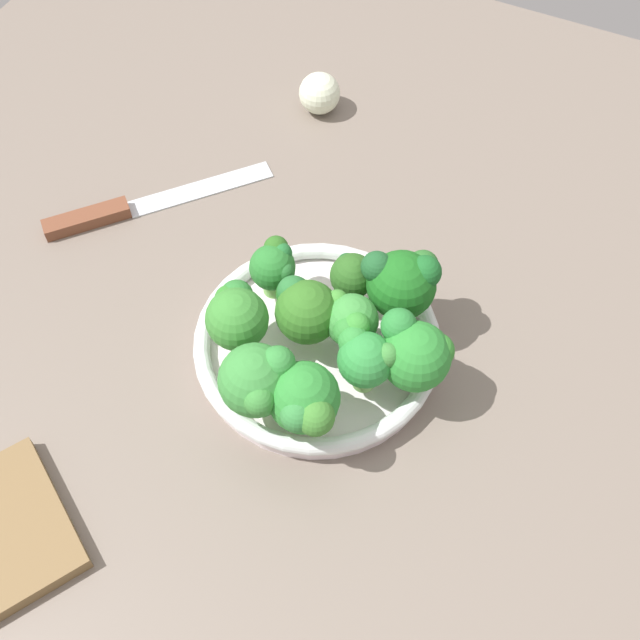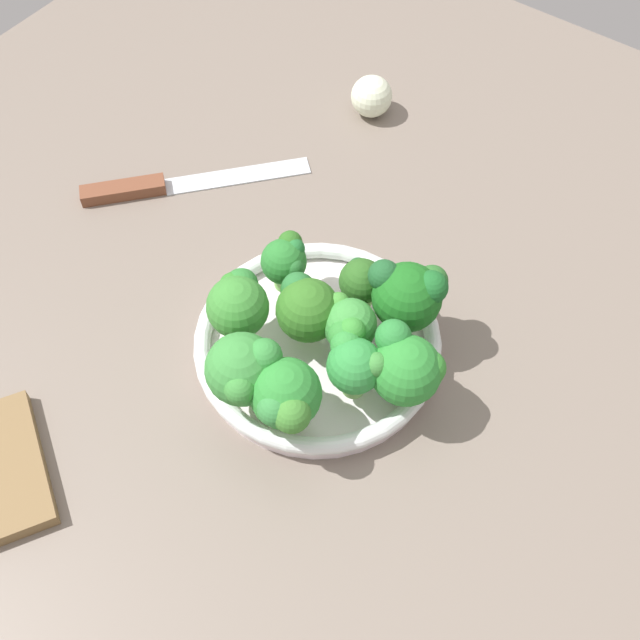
% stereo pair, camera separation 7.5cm
% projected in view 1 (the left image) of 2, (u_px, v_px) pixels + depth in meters
% --- Properties ---
extents(ground_plane, '(1.30, 1.30, 0.03)m').
position_uv_depth(ground_plane, '(313.00, 367.00, 0.80)').
color(ground_plane, slate).
extents(bowl, '(0.24, 0.24, 0.03)m').
position_uv_depth(bowl, '(320.00, 345.00, 0.79)').
color(bowl, white).
rests_on(bowl, ground_plane).
extents(broccoli_floret_0, '(0.06, 0.06, 0.07)m').
position_uv_depth(broccoli_floret_0, '(351.00, 322.00, 0.73)').
color(broccoli_floret_0, '#79B653').
rests_on(broccoli_floret_0, bowl).
extents(broccoli_floret_1, '(0.05, 0.06, 0.07)m').
position_uv_depth(broccoli_floret_1, '(365.00, 358.00, 0.71)').
color(broccoli_floret_1, '#7EB35C').
rests_on(broccoli_floret_1, bowl).
extents(broccoli_floret_2, '(0.05, 0.05, 0.05)m').
position_uv_depth(broccoli_floret_2, '(351.00, 276.00, 0.78)').
color(broccoli_floret_2, '#9CCE6A').
rests_on(broccoli_floret_2, bowl).
extents(broccoli_floret_3, '(0.07, 0.06, 0.07)m').
position_uv_depth(broccoli_floret_3, '(237.00, 316.00, 0.74)').
color(broccoli_floret_3, '#78C04F').
rests_on(broccoli_floret_3, bowl).
extents(broccoli_floret_4, '(0.05, 0.05, 0.06)m').
position_uv_depth(broccoli_floret_4, '(274.00, 266.00, 0.78)').
color(broccoli_floret_4, '#82CB5C').
rests_on(broccoli_floret_4, bowl).
extents(broccoli_floret_5, '(0.06, 0.07, 0.07)m').
position_uv_depth(broccoli_floret_5, '(304.00, 308.00, 0.75)').
color(broccoli_floret_5, '#85C25B').
rests_on(broccoli_floret_5, bowl).
extents(broccoli_floret_6, '(0.08, 0.07, 0.08)m').
position_uv_depth(broccoli_floret_6, '(403.00, 282.00, 0.76)').
color(broccoli_floret_6, '#84C85D').
rests_on(broccoli_floret_6, bowl).
extents(broccoli_floret_7, '(0.07, 0.07, 0.08)m').
position_uv_depth(broccoli_floret_7, '(303.00, 401.00, 0.68)').
color(broccoli_floret_7, '#88B054').
rests_on(broccoli_floret_7, bowl).
extents(broccoli_floret_8, '(0.07, 0.07, 0.07)m').
position_uv_depth(broccoli_floret_8, '(416.00, 353.00, 0.72)').
color(broccoli_floret_8, '#9FD16F').
rests_on(broccoli_floret_8, bowl).
extents(broccoli_floret_9, '(0.07, 0.07, 0.08)m').
position_uv_depth(broccoli_floret_9, '(259.00, 381.00, 0.69)').
color(broccoli_floret_9, '#85C14C').
rests_on(broccoli_floret_9, bowl).
extents(knife, '(0.21, 0.19, 0.01)m').
position_uv_depth(knife, '(129.00, 208.00, 0.90)').
color(knife, silver).
rests_on(knife, ground_plane).
extents(garlic_bulb, '(0.05, 0.05, 0.05)m').
position_uv_depth(garlic_bulb, '(319.00, 93.00, 0.98)').
color(garlic_bulb, '#E6EFCC').
rests_on(garlic_bulb, ground_plane).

